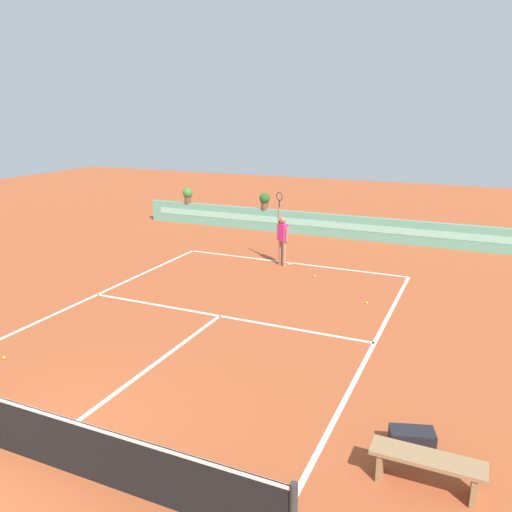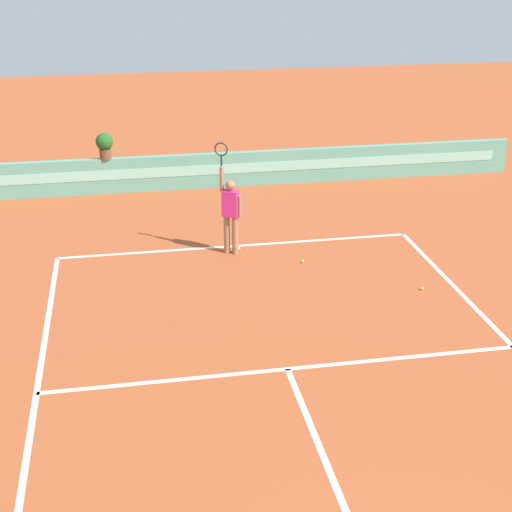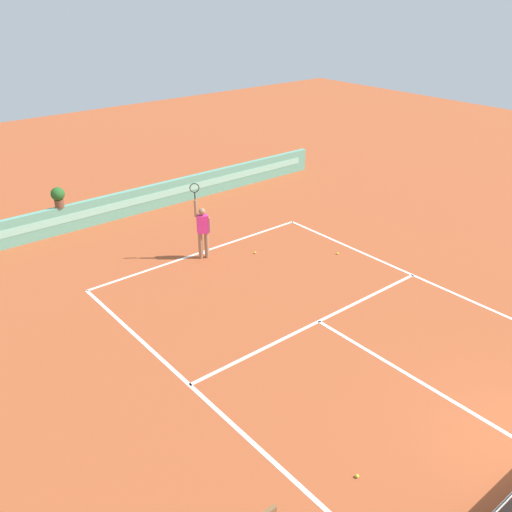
# 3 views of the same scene
# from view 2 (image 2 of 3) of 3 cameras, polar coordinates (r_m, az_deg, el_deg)

# --- Properties ---
(ground_plane) EXTENTS (60.00, 60.00, 0.00)m
(ground_plane) POSITION_cam_2_polar(r_m,az_deg,el_deg) (12.48, 2.81, -9.53)
(ground_plane) COLOR #A84C28
(court_lines) EXTENTS (8.32, 11.94, 0.01)m
(court_lines) POSITION_cam_2_polar(r_m,az_deg,el_deg) (13.07, 2.10, -7.84)
(court_lines) COLOR white
(court_lines) RESTS_ON ground
(back_wall_barrier) EXTENTS (18.00, 0.21, 1.00)m
(back_wall_barrier) POSITION_cam_2_polar(r_m,az_deg,el_deg) (21.65, -3.33, 6.51)
(back_wall_barrier) COLOR #60A88E
(back_wall_barrier) RESTS_ON ground
(tennis_player) EXTENTS (0.56, 0.36, 2.58)m
(tennis_player) POSITION_cam_2_polar(r_m,az_deg,el_deg) (16.86, -1.96, 3.53)
(tennis_player) COLOR #9E7051
(tennis_player) RESTS_ON ground
(tennis_ball_mid_court) EXTENTS (0.07, 0.07, 0.07)m
(tennis_ball_mid_court) POSITION_cam_2_polar(r_m,az_deg,el_deg) (15.83, 12.49, -2.42)
(tennis_ball_mid_court) COLOR #CCE033
(tennis_ball_mid_court) RESTS_ON ground
(tennis_ball_by_sideline) EXTENTS (0.07, 0.07, 0.07)m
(tennis_ball_by_sideline) POSITION_cam_2_polar(r_m,az_deg,el_deg) (16.74, 3.56, -0.41)
(tennis_ball_by_sideline) COLOR #CCE033
(tennis_ball_by_sideline) RESTS_ON ground
(potted_plant_left) EXTENTS (0.48, 0.48, 0.72)m
(potted_plant_left) POSITION_cam_2_polar(r_m,az_deg,el_deg) (21.27, -11.43, 8.33)
(potted_plant_left) COLOR brown
(potted_plant_left) RESTS_ON back_wall_barrier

